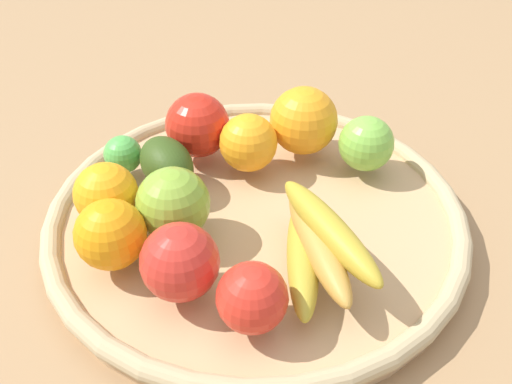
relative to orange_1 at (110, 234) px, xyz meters
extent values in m
plane|color=#99744D|center=(0.03, -0.16, -0.07)|extent=(2.40, 2.40, 0.00)
cylinder|color=tan|center=(0.03, -0.16, -0.06)|extent=(0.46, 0.46, 0.02)
torus|color=tan|center=(0.03, -0.16, -0.05)|extent=(0.47, 0.47, 0.02)
sphere|color=orange|center=(0.00, 0.00, 0.00)|extent=(0.10, 0.10, 0.07)
ellipsoid|color=#AB9529|center=(-0.07, -0.17, -0.02)|extent=(0.16, 0.09, 0.03)
ellipsoid|color=#B98737|center=(-0.08, -0.19, -0.01)|extent=(0.17, 0.05, 0.03)
ellipsoid|color=#B39729|center=(-0.08, -0.20, 0.01)|extent=(0.17, 0.05, 0.03)
sphere|color=#4EAA46|center=(0.15, -0.04, -0.01)|extent=(0.05, 0.05, 0.05)
ellipsoid|color=#2F4515|center=(0.11, -0.08, -0.01)|extent=(0.09, 0.07, 0.06)
sphere|color=red|center=(-0.06, -0.05, 0.00)|extent=(0.10, 0.10, 0.07)
sphere|color=orange|center=(0.10, -0.18, 0.00)|extent=(0.09, 0.09, 0.07)
sphere|color=red|center=(0.16, -0.13, 0.00)|extent=(0.09, 0.09, 0.08)
sphere|color=red|center=(-0.12, -0.10, 0.00)|extent=(0.09, 0.09, 0.06)
sphere|color=orange|center=(0.07, -0.01, 0.00)|extent=(0.09, 0.09, 0.07)
sphere|color=orange|center=(0.12, -0.25, 0.01)|extent=(0.11, 0.11, 0.08)
sphere|color=#7EA532|center=(0.02, -0.07, 0.00)|extent=(0.11, 0.11, 0.08)
sphere|color=#77B740|center=(0.06, -0.31, 0.00)|extent=(0.08, 0.08, 0.07)
camera|label=1|loc=(-0.43, 0.01, 0.38)|focal=40.62mm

